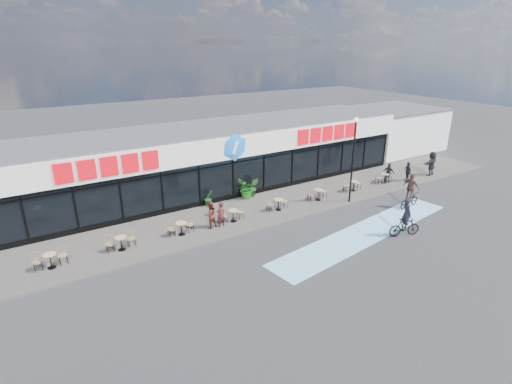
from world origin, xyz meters
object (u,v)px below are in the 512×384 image
Objects in this scene: patron_right at (210,215)px; pedestrian_a at (408,171)px; potted_plant_left at (209,198)px; pedestrian_b at (389,173)px; potted_plant_mid at (253,187)px; bistro_set_0 at (50,259)px; cyclist_a at (405,222)px; lamp_post at (353,154)px; potted_plant_right at (246,189)px; cyclist_b at (410,195)px; patron_left at (221,214)px; pedestrian_c at (432,163)px.

pedestrian_a is (16.62, -0.56, -0.05)m from patron_right.
pedestrian_b is (13.77, -3.07, 0.22)m from potted_plant_left.
pedestrian_b is (10.39, -2.97, 0.08)m from potted_plant_mid.
pedestrian_a is (11.89, -3.52, 0.09)m from potted_plant_mid.
pedestrian_b is at bearing -0.36° from bistro_set_0.
pedestrian_a is 0.68× the size of cyclist_a.
potted_plant_mid is (-5.01, 4.30, -2.67)m from lamp_post.
potted_plant_right reaches higher than potted_plant_mid.
cyclist_b is at bearing -11.07° from bistro_set_0.
patron_right is (-4.11, -2.83, 0.13)m from potted_plant_right.
potted_plant_right is at bearing -4.74° from potted_plant_left.
patron_left is at bearing 74.34° from pedestrian_b.
potted_plant_right is at bearing 12.15° from bistro_set_0.
bistro_set_0 is 0.78× the size of pedestrian_c.
cyclist_b is (20.96, -4.10, 0.32)m from bistro_set_0.
patron_left reaches higher than potted_plant_right.
cyclist_b reaches higher than potted_plant_left.
cyclist_b reaches higher than cyclist_a.
pedestrian_a is (6.88, 0.79, -2.58)m from lamp_post.
pedestrian_c is at bearing -12.64° from potted_plant_right.
cyclist_b is (2.80, -2.62, -2.58)m from lamp_post.
potted_plant_left is 0.46× the size of cyclist_b.
pedestrian_a is at bearing -16.48° from potted_plant_mid.
patron_left is 0.68× the size of cyclist_a.
pedestrian_a is 0.78× the size of pedestrian_c.
pedestrian_b is (-1.49, 0.55, -0.01)m from pedestrian_a.
patron_left reaches higher than pedestrian_b.
lamp_post is at bearing -60.98° from pedestrian_a.
potted_plant_left is at bearing 175.26° from potted_plant_right.
cyclist_b is at bearing 151.90° from patron_left.
potted_plant_right is at bearing -168.74° from potted_plant_mid.
potted_plant_mid is 0.69× the size of pedestrian_c.
pedestrian_a is at bearing -10.45° from pedestrian_c.
cyclist_a reaches higher than pedestrian_c.
pedestrian_b is 4.38m from pedestrian_c.
pedestrian_a reaches higher than potted_plant_mid.
patron_right is at bearing -113.87° from potted_plant_left.
bistro_set_0 is 1.00× the size of pedestrian_a.
pedestrian_b is at bearing -17.30° from pedestrian_c.
lamp_post reaches higher than cyclist_a.
patron_right is (8.42, -0.13, 0.36)m from bistro_set_0.
bistro_set_0 is 25.05m from pedestrian_a.
patron_left is at bearing 142.21° from cyclist_a.
patron_left is 0.79× the size of pedestrian_c.
pedestrian_c is at bearing -11.46° from potted_plant_left.
bistro_set_0 is 10.20m from potted_plant_left.
bistro_set_0 is 21.36m from cyclist_b.
patron_right is 0.70× the size of cyclist_b.
cyclist_a is at bearing -63.33° from potted_plant_right.
potted_plant_right is 15.73m from pedestrian_c.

